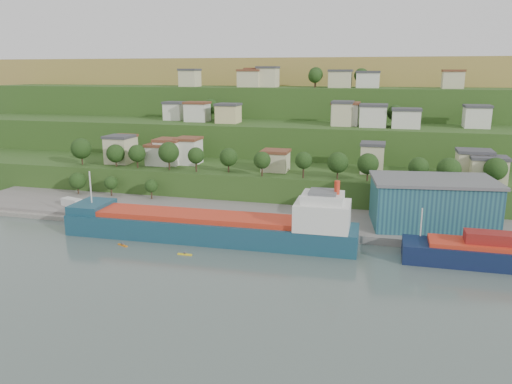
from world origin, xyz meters
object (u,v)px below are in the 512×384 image
(warehouse, at_px, (432,202))
(kayak_orange, at_px, (123,245))
(cargo_ship_near, at_px, (218,229))
(caravan, at_px, (72,203))

(warehouse, bearing_deg, kayak_orange, -165.98)
(warehouse, bearing_deg, cargo_ship_near, -167.35)
(cargo_ship_near, bearing_deg, caravan, 164.31)
(caravan, relative_size, kayak_orange, 2.06)
(cargo_ship_near, bearing_deg, warehouse, 19.24)
(warehouse, bearing_deg, caravan, 175.69)
(warehouse, distance_m, caravan, 104.04)
(warehouse, distance_m, kayak_orange, 79.80)
(warehouse, relative_size, kayak_orange, 10.40)
(caravan, distance_m, kayak_orange, 37.98)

